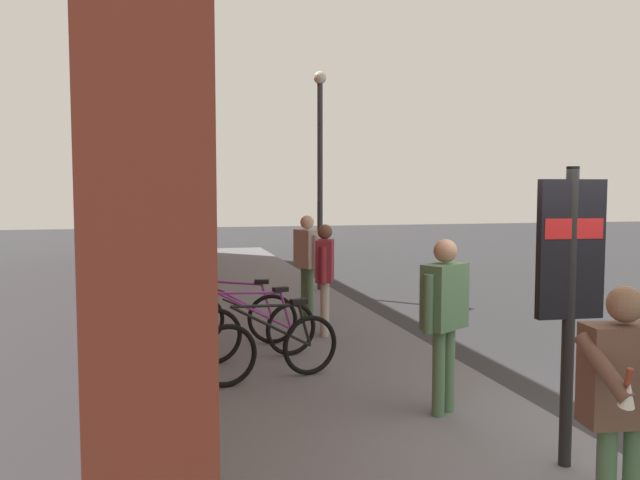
# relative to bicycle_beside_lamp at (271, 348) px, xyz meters

# --- Properties ---
(ground) EXTENTS (60.00, 60.00, 0.00)m
(ground) POSITION_rel_bicycle_beside_lamp_xyz_m (3.50, -3.52, -0.51)
(ground) COLOR #2D2D30
(sidewalk_pavement) EXTENTS (24.00, 3.50, 0.12)m
(sidewalk_pavement) POSITION_rel_bicycle_beside_lamp_xyz_m (5.50, -0.77, -0.45)
(sidewalk_pavement) COLOR slate
(sidewalk_pavement) RESTS_ON ground
(station_facade) EXTENTS (22.00, 0.65, 8.43)m
(station_facade) POSITION_rel_bicycle_beside_lamp_xyz_m (6.49, 1.28, 3.70)
(station_facade) COLOR brown
(station_facade) RESTS_ON ground
(bicycle_beside_lamp) EXTENTS (0.61, 1.73, 0.97)m
(bicycle_beside_lamp) POSITION_rel_bicycle_beside_lamp_xyz_m (0.00, 0.00, 0.00)
(bicycle_beside_lamp) COLOR black
(bicycle_beside_lamp) RESTS_ON sidewalk_pavement
(bicycle_by_door) EXTENTS (0.55, 1.74, 0.97)m
(bicycle_by_door) POSITION_rel_bicycle_beside_lamp_xyz_m (0.99, 0.05, -0.00)
(bicycle_by_door) COLOR black
(bicycle_by_door) RESTS_ON sidewalk_pavement
(bicycle_nearest_sign) EXTENTS (0.60, 1.73, 0.97)m
(bicycle_nearest_sign) POSITION_rel_bicycle_beside_lamp_xyz_m (1.95, 0.17, -0.00)
(bicycle_nearest_sign) COLOR black
(bicycle_nearest_sign) RESTS_ON sidewalk_pavement
(transit_info_sign) EXTENTS (0.12, 0.55, 2.40)m
(transit_info_sign) POSITION_rel_bicycle_beside_lamp_xyz_m (-2.89, -1.91, 1.21)
(transit_info_sign) COLOR black
(transit_info_sign) RESTS_ON sidewalk_pavement
(pedestrian_crossing_street) EXTENTS (0.64, 0.40, 1.77)m
(pedestrian_crossing_street) POSITION_rel_bicycle_beside_lamp_xyz_m (3.62, -1.24, 0.69)
(pedestrian_crossing_street) COLOR #4C724C
(pedestrian_crossing_street) RESTS_ON sidewalk_pavement
(pedestrian_by_facade) EXTENTS (0.48, 0.57, 1.74)m
(pedestrian_by_facade) POSITION_rel_bicycle_beside_lamp_xyz_m (-1.52, -1.48, 0.67)
(pedestrian_by_facade) COLOR #4C724C
(pedestrian_by_facade) RESTS_ON sidewalk_pavement
(pedestrian_near_bus) EXTENTS (0.61, 0.39, 1.69)m
(pedestrian_near_bus) POSITION_rel_bicycle_beside_lamp_xyz_m (2.17, -1.20, 0.64)
(pedestrian_near_bus) COLOR #B2A599
(pedestrian_near_bus) RESTS_ON sidewalk_pavement
(tourist_with_hotdogs) EXTENTS (0.61, 0.63, 1.65)m
(tourist_with_hotdogs) POSITION_rel_bicycle_beside_lamp_xyz_m (-4.14, -1.44, 0.63)
(tourist_with_hotdogs) COLOR #4C724C
(tourist_with_hotdogs) RESTS_ON sidewalk_pavement
(street_lamp) EXTENTS (0.28, 0.28, 4.77)m
(street_lamp) POSITION_rel_bicycle_beside_lamp_xyz_m (6.67, -2.22, 2.47)
(street_lamp) COLOR #333338
(street_lamp) RESTS_ON sidewalk_pavement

